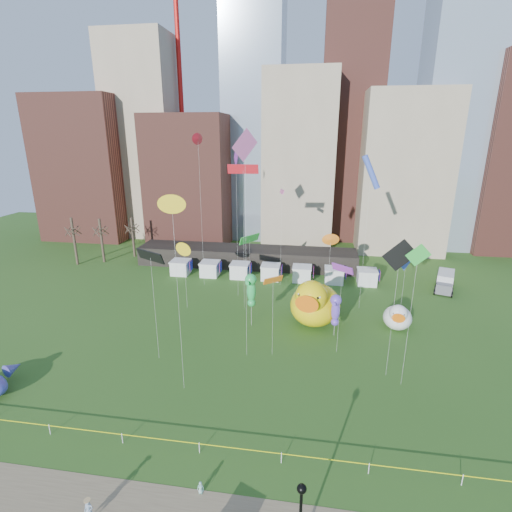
% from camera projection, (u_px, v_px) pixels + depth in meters
% --- Properties ---
extents(ground, '(160.00, 160.00, 0.00)m').
position_uv_depth(ground, '(200.00, 453.00, 28.16)').
color(ground, '#2B561B').
rests_on(ground, ground).
extents(skyline, '(101.00, 23.00, 68.00)m').
position_uv_depth(skyline, '(292.00, 138.00, 78.86)').
color(skyline, brown).
rests_on(skyline, ground).
extents(crane_left, '(23.00, 1.00, 76.00)m').
position_uv_depth(crane_left, '(180.00, 6.00, 77.31)').
color(crane_left, red).
rests_on(crane_left, ground).
extents(pavilion, '(38.00, 6.00, 3.20)m').
position_uv_depth(pavilion, '(246.00, 257.00, 67.82)').
color(pavilion, black).
rests_on(pavilion, ground).
extents(vendor_tents, '(33.24, 2.80, 2.40)m').
position_uv_depth(vendor_tents, '(271.00, 272.00, 61.59)').
color(vendor_tents, white).
rests_on(vendor_tents, ground).
extents(bare_trees, '(8.44, 6.44, 8.50)m').
position_uv_depth(bare_trees, '(103.00, 240.00, 69.51)').
color(bare_trees, '#382B21').
rests_on(bare_trees, ground).
extents(caution_tape, '(50.00, 0.06, 0.90)m').
position_uv_depth(caution_tape, '(199.00, 445.00, 27.95)').
color(caution_tape, white).
rests_on(caution_tape, ground).
extents(big_duck, '(7.46, 8.85, 6.32)m').
position_uv_depth(big_duck, '(314.00, 303.00, 46.18)').
color(big_duck, yellow).
rests_on(big_duck, ground).
extents(small_duck, '(3.99, 4.85, 3.50)m').
position_uv_depth(small_duck, '(398.00, 317.00, 45.54)').
color(small_duck, white).
rests_on(small_duck, ground).
extents(seahorse_green, '(1.67, 1.94, 6.69)m').
position_uv_depth(seahorse_green, '(251.00, 288.00, 45.39)').
color(seahorse_green, silver).
rests_on(seahorse_green, ground).
extents(seahorse_purple, '(1.58, 1.82, 5.13)m').
position_uv_depth(seahorse_purple, '(336.00, 308.00, 43.44)').
color(seahorse_purple, silver).
rests_on(seahorse_purple, ground).
extents(lamppost, '(0.52, 0.52, 5.03)m').
position_uv_depth(lamppost, '(301.00, 511.00, 20.48)').
color(lamppost, black).
rests_on(lamppost, footpath).
extents(box_truck, '(3.98, 6.35, 2.54)m').
position_uv_depth(box_truck, '(445.00, 281.00, 57.44)').
color(box_truck, silver).
rests_on(box_truck, ground).
extents(woman, '(0.58, 0.41, 1.51)m').
position_uv_depth(woman, '(89.00, 510.00, 23.00)').
color(woman, silver).
rests_on(woman, footpath).
extents(toddler, '(0.32, 0.25, 0.87)m').
position_uv_depth(toddler, '(201.00, 488.00, 24.85)').
color(toddler, white).
rests_on(toddler, footpath).
extents(kite_0, '(3.73, 0.75, 18.84)m').
position_uv_depth(kite_0, '(243.00, 170.00, 45.88)').
color(kite_0, silver).
rests_on(kite_0, ground).
extents(kite_1, '(1.94, 2.21, 22.79)m').
position_uv_depth(kite_1, '(245.00, 150.00, 34.30)').
color(kite_1, silver).
rests_on(kite_1, ground).
extents(kite_2, '(2.99, 0.37, 13.67)m').
position_uv_depth(kite_2, '(400.00, 257.00, 33.60)').
color(kite_2, silver).
rests_on(kite_2, ground).
extents(kite_3, '(1.99, 0.47, 13.65)m').
position_uv_depth(kite_3, '(418.00, 259.00, 32.13)').
color(kite_3, silver).
rests_on(kite_3, ground).
extents(kite_4, '(1.54, 0.30, 17.80)m').
position_uv_depth(kite_4, '(172.00, 205.00, 30.15)').
color(kite_4, silver).
rests_on(kite_4, ground).
extents(kite_5, '(2.43, 0.71, 19.97)m').
position_uv_depth(kite_5, '(371.00, 172.00, 46.11)').
color(kite_5, silver).
rests_on(kite_5, ground).
extents(kite_6, '(1.49, 0.40, 10.17)m').
position_uv_depth(kite_6, '(331.00, 240.00, 48.97)').
color(kite_6, silver).
rests_on(kite_6, ground).
extents(kite_7, '(1.15, 2.84, 21.01)m').
position_uv_depth(kite_7, '(236.00, 159.00, 49.84)').
color(kite_7, silver).
rests_on(kite_7, ground).
extents(kite_8, '(0.72, 1.54, 22.42)m').
position_uv_depth(kite_8, '(198.00, 140.00, 52.91)').
color(kite_8, silver).
rests_on(kite_8, ground).
extents(kite_9, '(0.88, 1.98, 14.69)m').
position_uv_depth(kite_9, '(282.00, 193.00, 55.23)').
color(kite_9, silver).
rests_on(kite_9, ground).
extents(kite_10, '(3.39, 2.13, 11.72)m').
position_uv_depth(kite_10, '(150.00, 256.00, 36.64)').
color(kite_10, silver).
rests_on(kite_10, ground).
extents(kite_11, '(2.50, 3.45, 8.67)m').
position_uv_depth(kite_11, '(250.00, 239.00, 54.43)').
color(kite_11, silver).
rests_on(kite_11, ground).
extents(kite_12, '(1.69, 0.97, 9.09)m').
position_uv_depth(kite_12, '(184.00, 249.00, 49.24)').
color(kite_12, silver).
rests_on(kite_12, ground).
extents(kite_13, '(2.30, 1.81, 10.36)m').
position_uv_depth(kite_13, '(407.00, 259.00, 43.31)').
color(kite_13, silver).
rests_on(kite_13, ground).
extents(kite_14, '(1.87, 1.63, 8.80)m').
position_uv_depth(kite_14, '(273.00, 280.00, 38.10)').
color(kite_14, silver).
rests_on(kite_14, ground).
extents(kite_15, '(2.13, 1.83, 9.83)m').
position_uv_depth(kite_15, '(342.00, 269.00, 38.36)').
color(kite_15, silver).
rests_on(kite_15, ground).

